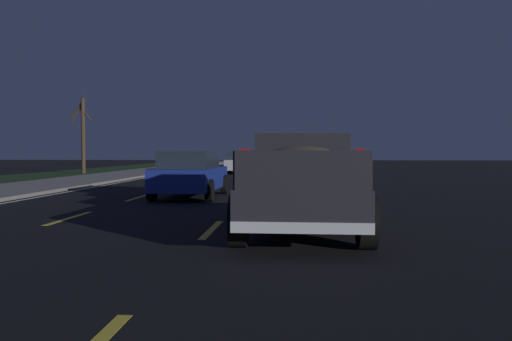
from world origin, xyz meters
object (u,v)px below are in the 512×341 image
(sedan_blue, at_px, (190,174))
(sedan_silver, at_px, (240,162))
(bare_tree_far, at_px, (83,133))
(sedan_red, at_px, (199,162))
(pickup_truck, at_px, (302,179))

(sedan_blue, bearing_deg, sedan_silver, 0.53)
(sedan_silver, height_order, bare_tree_far, bare_tree_far)
(sedan_blue, xyz_separation_m, sedan_red, (21.91, 3.56, 0.00))
(sedan_silver, xyz_separation_m, bare_tree_far, (-0.47, 11.12, 2.09))
(sedan_silver, bearing_deg, sedan_blue, -179.47)
(bare_tree_far, bearing_deg, pickup_truck, -150.14)
(pickup_truck, relative_size, sedan_silver, 1.24)
(sedan_silver, bearing_deg, sedan_red, 50.85)
(bare_tree_far, bearing_deg, sedan_red, -67.37)
(sedan_red, bearing_deg, sedan_blue, -170.76)
(sedan_blue, relative_size, sedan_red, 1.00)
(sedan_red, bearing_deg, pickup_truck, -166.25)
(sedan_silver, relative_size, sedan_red, 1.00)
(sedan_blue, bearing_deg, bare_tree_far, 31.14)
(sedan_red, xyz_separation_m, bare_tree_far, (-3.22, 7.73, 2.09))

